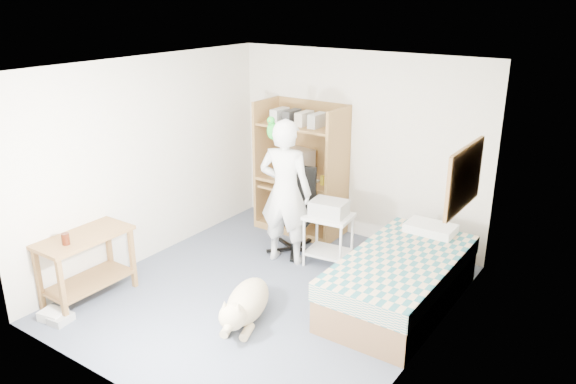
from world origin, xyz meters
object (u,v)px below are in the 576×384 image
(office_chair, at_px, (295,222))
(dog, at_px, (246,303))
(computer_hutch, at_px, (302,174))
(bed, at_px, (401,280))
(printer_cart, at_px, (328,232))
(side_desk, at_px, (86,257))
(person, at_px, (285,192))

(office_chair, xyz_separation_m, dog, (0.53, -1.68, -0.19))
(computer_hutch, height_order, bed, computer_hutch)
(bed, xyz_separation_m, printer_cart, (-1.12, 0.38, 0.15))
(dog, distance_m, printer_cart, 1.59)
(dog, bearing_deg, computer_hutch, 90.16)
(office_chair, relative_size, printer_cart, 1.66)
(office_chair, bearing_deg, computer_hutch, 103.31)
(bed, xyz_separation_m, side_desk, (-2.85, -1.82, 0.21))
(computer_hutch, distance_m, bed, 2.35)
(bed, distance_m, office_chair, 1.76)
(bed, relative_size, side_desk, 2.02)
(dog, relative_size, printer_cart, 1.74)
(side_desk, height_order, office_chair, office_chair)
(side_desk, relative_size, office_chair, 0.92)
(computer_hutch, bearing_deg, person, -68.30)
(computer_hutch, height_order, office_chair, computer_hutch)
(person, bearing_deg, office_chair, -91.25)
(bed, relative_size, printer_cart, 3.09)
(person, xyz_separation_m, printer_cart, (0.50, 0.20, -0.47))
(computer_hutch, bearing_deg, side_desk, -106.14)
(side_desk, distance_m, printer_cart, 2.79)
(bed, bearing_deg, printer_cart, 161.52)
(person, relative_size, printer_cart, 2.76)
(computer_hutch, height_order, dog, computer_hutch)
(office_chair, xyz_separation_m, printer_cart, (0.56, -0.11, 0.05))
(dog, height_order, printer_cart, printer_cart)
(office_chair, distance_m, dog, 1.77)
(computer_hutch, distance_m, dog, 2.54)
(side_desk, bearing_deg, bed, 32.50)
(bed, height_order, person, person)
(person, relative_size, dog, 1.58)
(side_desk, height_order, dog, side_desk)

